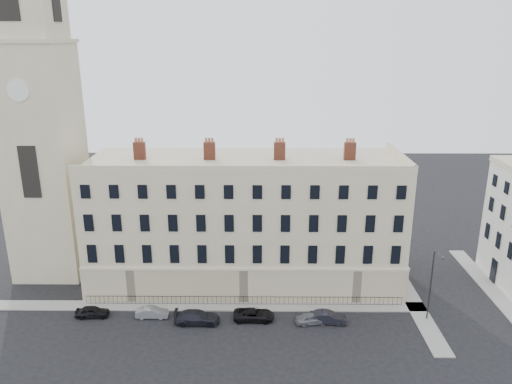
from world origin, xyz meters
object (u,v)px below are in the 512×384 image
(car_e, at_px, (311,318))
(streetlamp, at_px, (432,283))
(car_c, at_px, (197,317))
(car_d, at_px, (254,315))
(car_b, at_px, (152,312))
(car_f, at_px, (328,317))
(car_a, at_px, (92,312))

(car_e, xyz_separation_m, streetlamp, (12.31, 0.80, 3.77))
(car_c, relative_size, car_d, 1.10)
(car_b, bearing_deg, car_d, -92.84)
(car_c, height_order, car_d, car_c)
(car_f, relative_size, streetlamp, 0.49)
(car_b, height_order, car_d, car_d)
(car_a, height_order, car_f, car_f)
(car_b, height_order, car_c, car_c)
(car_d, bearing_deg, car_f, -93.12)
(car_c, xyz_separation_m, car_e, (11.88, 0.05, -0.12))
(car_d, height_order, streetlamp, streetlamp)
(car_a, relative_size, car_f, 0.91)
(car_a, distance_m, streetlamp, 35.64)
(car_a, distance_m, car_b, 6.38)
(car_b, bearing_deg, car_f, -93.61)
(car_f, bearing_deg, car_d, 91.10)
(car_e, distance_m, streetlamp, 12.90)
(car_b, xyz_separation_m, car_c, (4.88, -1.09, 0.12))
(car_c, xyz_separation_m, car_f, (13.59, 0.17, -0.05))
(car_e, relative_size, streetlamp, 0.43)
(car_a, xyz_separation_m, car_d, (17.16, -0.43, -0.00))
(car_e, bearing_deg, car_c, 81.30)
(car_a, relative_size, car_c, 0.74)
(car_e, relative_size, car_f, 0.87)
(car_a, distance_m, car_d, 17.16)
(car_b, distance_m, car_f, 18.49)
(car_a, bearing_deg, car_b, -93.80)
(car_b, distance_m, car_d, 10.78)
(car_c, distance_m, car_d, 5.94)
(car_f, bearing_deg, car_b, 92.17)
(streetlamp, bearing_deg, car_a, -163.09)
(car_a, xyz_separation_m, car_c, (11.26, -1.12, 0.09))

